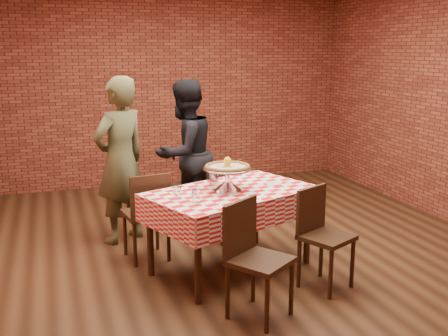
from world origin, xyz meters
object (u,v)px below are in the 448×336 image
Objects in this scene: table at (231,231)px; pizza_stand at (227,179)px; chair_far_right at (218,200)px; chair_near_left at (260,262)px; chair_near_right at (327,240)px; diner_olive at (120,161)px; chair_far_left at (146,215)px; water_glass_left at (196,196)px; water_glass_right at (177,193)px; condiment_caddy at (212,177)px; pizza at (227,167)px; diner_black at (185,154)px.

pizza_stand is at bearing 133.28° from table.
pizza_stand is 0.53× the size of chair_far_right.
chair_near_left is 0.78m from chair_near_right.
diner_olive reaches higher than chair_far_right.
table is at bearing 135.56° from chair_far_left.
water_glass_left reaches higher than chair_far_right.
chair_near_left is at bearing -60.27° from water_glass_right.
water_glass_right is at bearing -161.85° from pizza_stand.
chair_near_left reaches higher than chair_far_right.
condiment_caddy is at bearing 101.18° from pizza_stand.
condiment_caddy is 0.14× the size of chair_near_left.
pizza is at bearing -83.51° from condiment_caddy.
condiment_caddy is 0.14× the size of chair_near_right.
diner_black reaches higher than water_glass_left.
water_glass_right is 0.13× the size of chair_near_right.
pizza is 0.48× the size of chair_near_right.
water_glass_right is 1.32m from chair_near_right.
table is 11.73× the size of condiment_caddy.
water_glass_left is at bearing -123.50° from condiment_caddy.
condiment_caddy is at bearing 153.60° from chair_far_left.
diner_olive reaches higher than water_glass_left.
diner_black is (0.33, 1.67, 0.02)m from water_glass_left.
pizza is (-0.03, 0.03, 0.59)m from table.
water_glass_right is 0.06× the size of diner_olive.
diner_black is (0.62, 0.89, 0.40)m from chair_far_left.
diner_olive is (-0.84, 1.09, 0.49)m from table.
pizza is 0.32m from condiment_caddy.
diner_black is (0.01, 2.32, 0.39)m from chair_near_left.
pizza is 1.34m from diner_olive.
diner_olive is at bearing 108.06° from water_glass_left.
condiment_caddy is (0.45, 0.45, 0.01)m from water_glass_right.
chair_near_left reaches higher than chair_near_right.
water_glass_left is at bearing 47.43° from diner_black.
pizza_stand is 0.53m from water_glass_right.
water_glass_left is 0.07× the size of diner_black.
diner_black is (-0.21, 0.57, 0.41)m from chair_far_right.
pizza is 0.24× the size of diner_black.
diner_olive reaches higher than pizza.
pizza reaches higher than chair_far_left.
chair_near_right is at bearing -44.01° from pizza.
chair_near_left is (0.44, -0.78, -0.37)m from water_glass_right.
chair_far_right is at bearing 55.34° from water_glass_right.
water_glass_left is 0.13× the size of chair_far_right.
water_glass_left is 1.70m from diner_black.
chair_near_right is 0.51× the size of diner_black.
chair_far_left is at bearing -16.63° from chair_far_right.
pizza is 3.64× the size of water_glass_left.
water_glass_left is at bearing 26.44° from chair_far_right.
pizza_stand reaches higher than table.
chair_near_right is at bearing -56.72° from condiment_caddy.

